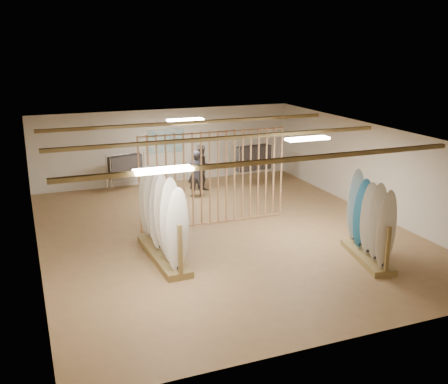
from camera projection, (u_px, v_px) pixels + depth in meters
name	position (u px, v px, depth m)	size (l,w,h in m)	color
floor	(224.00, 232.00, 14.91)	(12.00, 12.00, 0.00)	#9F784D
ceiling	(224.00, 135.00, 14.13)	(12.00, 12.00, 0.00)	gray
wall_back	(166.00, 146.00, 19.89)	(12.00, 12.00, 0.00)	silver
wall_front	(349.00, 270.00, 9.16)	(12.00, 12.00, 0.00)	silver
wall_left	(33.00, 205.00, 12.77)	(12.00, 12.00, 0.00)	silver
wall_right	(373.00, 169.00, 16.28)	(12.00, 12.00, 0.00)	silver
ceiling_slats	(224.00, 138.00, 14.16)	(9.50, 6.12, 0.10)	olive
light_panels	(224.00, 137.00, 14.15)	(1.20, 0.35, 0.06)	white
bamboo_partition	(214.00, 178.00, 15.24)	(4.45, 0.05, 2.78)	tan
poster	(166.00, 141.00, 19.81)	(1.40, 0.03, 0.90)	teal
rack_left	(163.00, 230.00, 12.91)	(0.71, 2.78, 2.23)	olive
rack_right	(369.00, 233.00, 12.88)	(1.00, 2.21, 2.03)	olive
clothing_rack_a	(125.00, 166.00, 18.75)	(1.27, 0.66, 1.41)	silver
clothing_rack_b	(253.00, 158.00, 19.60)	(1.47, 0.55, 1.58)	silver
shopper_a	(196.00, 171.00, 18.08)	(0.68, 0.46, 1.87)	#2B2B34
shopper_b	(202.00, 165.00, 18.75)	(0.92, 0.72, 1.92)	#403631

